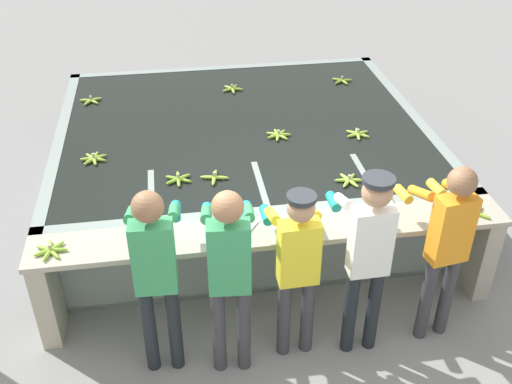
% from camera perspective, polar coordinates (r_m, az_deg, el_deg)
% --- Properties ---
extents(ground_plane, '(80.00, 80.00, 0.00)m').
position_cam_1_polar(ground_plane, '(5.56, 2.01, -12.55)').
color(ground_plane, gray).
rests_on(ground_plane, ground).
extents(wash_tank, '(4.14, 3.59, 0.92)m').
position_cam_1_polar(wash_tank, '(7.03, -1.26, 3.09)').
color(wash_tank, gray).
rests_on(wash_tank, ground).
extents(work_ledge, '(4.14, 0.45, 0.92)m').
position_cam_1_polar(work_ledge, '(5.29, 1.70, -5.95)').
color(work_ledge, '#A8A393').
rests_on(work_ledge, ground).
extents(worker_0, '(0.43, 0.73, 1.74)m').
position_cam_1_polar(worker_0, '(4.59, -9.58, -7.03)').
color(worker_0, '#1E2328').
rests_on(worker_0, ground).
extents(worker_1, '(0.44, 0.73, 1.74)m').
position_cam_1_polar(worker_1, '(4.53, -2.55, -7.14)').
color(worker_1, '#38383D').
rests_on(worker_1, ground).
extents(worker_2, '(0.41, 0.72, 1.60)m').
position_cam_1_polar(worker_2, '(4.73, 3.95, -6.50)').
color(worker_2, '#38383D').
rests_on(worker_2, ground).
extents(worker_3, '(0.41, 0.72, 1.73)m').
position_cam_1_polar(worker_3, '(4.77, 10.64, -5.31)').
color(worker_3, '#1E2328').
rests_on(worker_3, ground).
extents(worker_4, '(0.47, 0.74, 1.71)m').
position_cam_1_polar(worker_4, '(5.07, 17.71, -4.25)').
color(worker_4, '#38383D').
rests_on(worker_4, ground).
extents(banana_bunch_floating_0, '(0.28, 0.28, 0.08)m').
position_cam_1_polar(banana_bunch_floating_0, '(5.79, -3.98, 1.41)').
color(banana_bunch_floating_0, '#9EC642').
rests_on(banana_bunch_floating_0, wash_tank).
extents(banana_bunch_floating_1, '(0.26, 0.28, 0.08)m').
position_cam_1_polar(banana_bunch_floating_1, '(8.00, 8.19, 10.48)').
color(banana_bunch_floating_1, '#7FAD33').
rests_on(banana_bunch_floating_1, wash_tank).
extents(banana_bunch_floating_2, '(0.28, 0.28, 0.08)m').
position_cam_1_polar(banana_bunch_floating_2, '(6.55, 2.15, 5.47)').
color(banana_bunch_floating_2, '#93BC3D').
rests_on(banana_bunch_floating_2, wash_tank).
extents(banana_bunch_floating_3, '(0.28, 0.27, 0.08)m').
position_cam_1_polar(banana_bunch_floating_3, '(7.62, -15.45, 8.42)').
color(banana_bunch_floating_3, '#9EC642').
rests_on(banana_bunch_floating_3, wash_tank).
extents(banana_bunch_floating_4, '(0.26, 0.28, 0.08)m').
position_cam_1_polar(banana_bunch_floating_4, '(5.80, -7.41, 1.25)').
color(banana_bunch_floating_4, '#7FAD33').
rests_on(banana_bunch_floating_4, wash_tank).
extents(banana_bunch_floating_5, '(0.28, 0.28, 0.08)m').
position_cam_1_polar(banana_bunch_floating_5, '(6.66, 9.67, 5.49)').
color(banana_bunch_floating_5, '#9EC642').
rests_on(banana_bunch_floating_5, wash_tank).
extents(banana_bunch_floating_6, '(0.28, 0.27, 0.08)m').
position_cam_1_polar(banana_bunch_floating_6, '(7.67, -2.28, 9.80)').
color(banana_bunch_floating_6, '#93BC3D').
rests_on(banana_bunch_floating_6, wash_tank).
extents(banana_bunch_floating_7, '(0.27, 0.28, 0.08)m').
position_cam_1_polar(banana_bunch_floating_7, '(6.31, -15.20, 3.11)').
color(banana_bunch_floating_7, '#93BC3D').
rests_on(banana_bunch_floating_7, wash_tank).
extents(banana_bunch_floating_8, '(0.28, 0.27, 0.08)m').
position_cam_1_polar(banana_bunch_floating_8, '(5.80, 8.85, 1.12)').
color(banana_bunch_floating_8, '#93BC3D').
rests_on(banana_bunch_floating_8, wash_tank).
extents(banana_bunch_ledge_0, '(0.23, 0.23, 0.08)m').
position_cam_1_polar(banana_bunch_ledge_0, '(5.62, 20.17, -1.85)').
color(banana_bunch_ledge_0, '#8CB738').
rests_on(banana_bunch_ledge_0, work_ledge).
extents(banana_bunch_ledge_1, '(0.28, 0.28, 0.08)m').
position_cam_1_polar(banana_bunch_ledge_1, '(5.13, -18.98, -5.26)').
color(banana_bunch_ledge_1, '#8CB738').
rests_on(banana_bunch_ledge_1, work_ledge).
extents(knife_0, '(0.35, 0.10, 0.02)m').
position_cam_1_polar(knife_0, '(5.36, 10.50, -2.10)').
color(knife_0, silver).
rests_on(knife_0, work_ledge).
extents(knife_1, '(0.22, 0.30, 0.02)m').
position_cam_1_polar(knife_1, '(5.03, -1.02, -4.13)').
color(knife_1, silver).
rests_on(knife_1, work_ledge).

